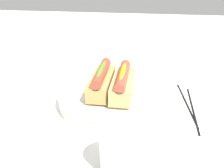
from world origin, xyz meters
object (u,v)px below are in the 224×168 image
at_px(hotdog_front, 123,82).
at_px(chopstick_far, 193,109).
at_px(hotdog_back, 101,80).
at_px(water_glass, 119,154).
at_px(serving_bowl, 112,97).
at_px(chopstick_near, 187,103).

xyz_separation_m(hotdog_front, chopstick_far, (-0.01, -0.18, -0.06)).
distance_m(hotdog_back, water_glass, 0.25).
bearing_deg(serving_bowl, hotdog_back, 84.62).
bearing_deg(hotdog_front, chopstick_near, -82.29).
bearing_deg(hotdog_front, chopstick_far, -92.38).
relative_size(hotdog_front, water_glass, 1.68).
bearing_deg(chopstick_far, serving_bowl, 88.20).
height_order(hotdog_front, water_glass, hotdog_front).
xyz_separation_m(hotdog_back, chopstick_near, (0.02, -0.22, -0.06)).
bearing_deg(water_glass, hotdog_back, 16.12).
xyz_separation_m(hotdog_front, water_glass, (-0.23, -0.01, -0.02)).
distance_m(hotdog_front, hotdog_back, 0.06).
distance_m(hotdog_front, chopstick_near, 0.18).
xyz_separation_m(hotdog_back, water_glass, (-0.24, -0.07, -0.02)).
bearing_deg(hotdog_back, chopstick_far, -93.08).
xyz_separation_m(serving_bowl, chopstick_near, (0.02, -0.19, -0.02)).
bearing_deg(chopstick_near, hotdog_back, 88.31).
bearing_deg(water_glass, chopstick_near, -30.68).
bearing_deg(hotdog_back, serving_bowl, -95.38).
bearing_deg(hotdog_front, water_glass, -176.47).
distance_m(hotdog_front, water_glass, 0.24).
distance_m(serving_bowl, chopstick_near, 0.20).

